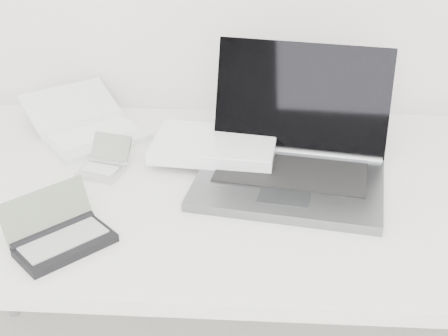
# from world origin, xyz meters

# --- Properties ---
(desk) EXTENTS (1.60, 0.80, 0.73)m
(desk) POSITION_xyz_m (0.00, 1.55, 0.68)
(desk) COLOR white
(desk) RESTS_ON ground
(laptop_large) EXTENTS (0.55, 0.42, 0.26)m
(laptop_large) POSITION_xyz_m (0.06, 1.61, 0.77)
(laptop_large) COLOR slate
(laptop_large) RESTS_ON desk
(netbook_open_white) EXTENTS (0.37, 0.37, 0.08)m
(netbook_open_white) POSITION_xyz_m (-0.39, 1.77, 0.75)
(netbook_open_white) COLOR white
(netbook_open_white) RESTS_ON desk
(pda_silver) EXTENTS (0.12, 0.13, 0.07)m
(pda_silver) POSITION_xyz_m (-0.31, 1.59, 0.75)
(pda_silver) COLOR silver
(pda_silver) RESTS_ON desk
(palmtop_charcoal) EXTENTS (0.21, 0.21, 0.09)m
(palmtop_charcoal) POSITION_xyz_m (-0.32, 1.30, 0.75)
(palmtop_charcoal) COLOR black
(palmtop_charcoal) RESTS_ON desk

